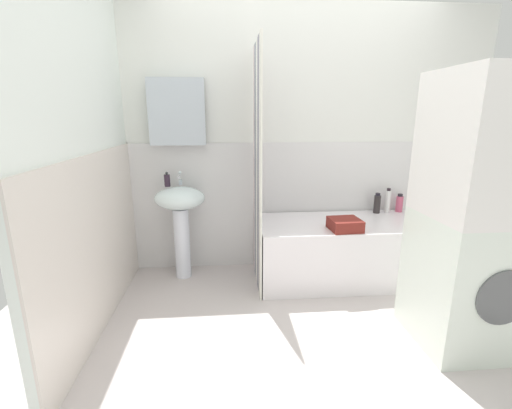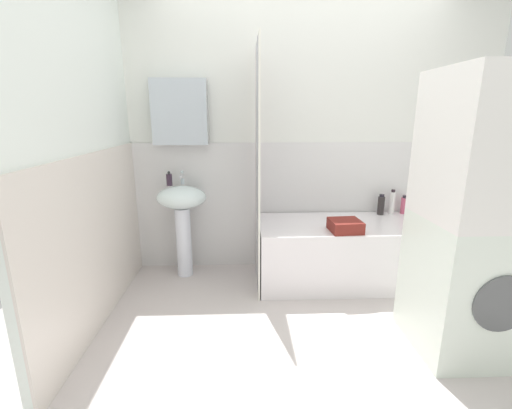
{
  "view_description": "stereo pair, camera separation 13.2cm",
  "coord_description": "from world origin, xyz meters",
  "px_view_note": "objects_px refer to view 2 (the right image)",
  "views": [
    {
      "loc": [
        -0.66,
        -1.96,
        1.44
      ],
      "look_at": [
        -0.42,
        0.82,
        0.72
      ],
      "focal_mm": 24.31,
      "sensor_mm": 36.0,
      "label": 1
    },
    {
      "loc": [
        -0.53,
        -1.97,
        1.44
      ],
      "look_at": [
        -0.42,
        0.82,
        0.72
      ],
      "focal_mm": 24.31,
      "sensor_mm": 36.0,
      "label": 2
    }
  ],
  "objects_px": {
    "bathtub": "(343,252)",
    "lotion_bottle": "(381,205)",
    "soap_dispenser": "(169,179)",
    "body_wash_bottle": "(392,202)",
    "sink": "(182,211)",
    "washer_dryer_stack": "(478,220)",
    "conditioner_bottle": "(404,205)",
    "towel_folded": "(345,226)"
  },
  "relations": [
    {
      "from": "bathtub",
      "to": "body_wash_bottle",
      "type": "distance_m",
      "value": 0.7
    },
    {
      "from": "sink",
      "to": "washer_dryer_stack",
      "type": "xyz_separation_m",
      "value": [
        1.92,
        -1.1,
        0.23
      ]
    },
    {
      "from": "washer_dryer_stack",
      "to": "bathtub",
      "type": "bearing_deg",
      "value": 117.82
    },
    {
      "from": "lotion_bottle",
      "to": "washer_dryer_stack",
      "type": "relative_size",
      "value": 0.11
    },
    {
      "from": "bathtub",
      "to": "lotion_bottle",
      "type": "bearing_deg",
      "value": 31.8
    },
    {
      "from": "lotion_bottle",
      "to": "washer_dryer_stack",
      "type": "height_order",
      "value": "washer_dryer_stack"
    },
    {
      "from": "soap_dispenser",
      "to": "towel_folded",
      "type": "distance_m",
      "value": 1.56
    },
    {
      "from": "lotion_bottle",
      "to": "towel_folded",
      "type": "xyz_separation_m",
      "value": [
        -0.47,
        -0.47,
        -0.04
      ]
    },
    {
      "from": "sink",
      "to": "washer_dryer_stack",
      "type": "height_order",
      "value": "washer_dryer_stack"
    },
    {
      "from": "sink",
      "to": "towel_folded",
      "type": "relative_size",
      "value": 3.48
    },
    {
      "from": "sink",
      "to": "body_wash_bottle",
      "type": "height_order",
      "value": "sink"
    },
    {
      "from": "body_wash_bottle",
      "to": "washer_dryer_stack",
      "type": "bearing_deg",
      "value": -91.17
    },
    {
      "from": "soap_dispenser",
      "to": "body_wash_bottle",
      "type": "xyz_separation_m",
      "value": [
        2.05,
        0.08,
        -0.25
      ]
    },
    {
      "from": "lotion_bottle",
      "to": "washer_dryer_stack",
      "type": "distance_m",
      "value": 1.22
    },
    {
      "from": "soap_dispenser",
      "to": "conditioner_bottle",
      "type": "bearing_deg",
      "value": 2.25
    },
    {
      "from": "conditioner_bottle",
      "to": "bathtub",
      "type": "bearing_deg",
      "value": -156.54
    },
    {
      "from": "bathtub",
      "to": "lotion_bottle",
      "type": "xyz_separation_m",
      "value": [
        0.41,
        0.25,
        0.36
      ]
    },
    {
      "from": "sink",
      "to": "soap_dispenser",
      "type": "height_order",
      "value": "soap_dispenser"
    },
    {
      "from": "towel_folded",
      "to": "lotion_bottle",
      "type": "bearing_deg",
      "value": 44.96
    },
    {
      "from": "bathtub",
      "to": "body_wash_bottle",
      "type": "height_order",
      "value": "body_wash_bottle"
    },
    {
      "from": "sink",
      "to": "towel_folded",
      "type": "xyz_separation_m",
      "value": [
        1.36,
        -0.38,
        -0.03
      ]
    },
    {
      "from": "conditioner_bottle",
      "to": "lotion_bottle",
      "type": "height_order",
      "value": "lotion_bottle"
    },
    {
      "from": "bathtub",
      "to": "lotion_bottle",
      "type": "distance_m",
      "value": 0.6
    },
    {
      "from": "washer_dryer_stack",
      "to": "sink",
      "type": "bearing_deg",
      "value": 150.27
    },
    {
      "from": "sink",
      "to": "conditioner_bottle",
      "type": "distance_m",
      "value": 2.08
    },
    {
      "from": "washer_dryer_stack",
      "to": "conditioner_bottle",
      "type": "bearing_deg",
      "value": 83.05
    },
    {
      "from": "conditioner_bottle",
      "to": "towel_folded",
      "type": "bearing_deg",
      "value": -144.87
    },
    {
      "from": "body_wash_bottle",
      "to": "bathtub",
      "type": "bearing_deg",
      "value": -152.52
    },
    {
      "from": "conditioner_bottle",
      "to": "body_wash_bottle",
      "type": "bearing_deg",
      "value": -175.91
    },
    {
      "from": "sink",
      "to": "soap_dispenser",
      "type": "distance_m",
      "value": 0.3
    },
    {
      "from": "soap_dispenser",
      "to": "towel_folded",
      "type": "height_order",
      "value": "soap_dispenser"
    },
    {
      "from": "sink",
      "to": "body_wash_bottle",
      "type": "relative_size",
      "value": 3.57
    },
    {
      "from": "soap_dispenser",
      "to": "lotion_bottle",
      "type": "xyz_separation_m",
      "value": [
        1.94,
        0.06,
        -0.27
      ]
    },
    {
      "from": "sink",
      "to": "washer_dryer_stack",
      "type": "distance_m",
      "value": 2.23
    },
    {
      "from": "bathtub",
      "to": "body_wash_bottle",
      "type": "relative_size",
      "value": 6.34
    },
    {
      "from": "bathtub",
      "to": "washer_dryer_stack",
      "type": "distance_m",
      "value": 1.21
    },
    {
      "from": "soap_dispenser",
      "to": "body_wash_bottle",
      "type": "relative_size",
      "value": 0.55
    },
    {
      "from": "body_wash_bottle",
      "to": "soap_dispenser",
      "type": "bearing_deg",
      "value": -177.86
    },
    {
      "from": "body_wash_bottle",
      "to": "towel_folded",
      "type": "bearing_deg",
      "value": -140.05
    },
    {
      "from": "bathtub",
      "to": "lotion_bottle",
      "type": "height_order",
      "value": "lotion_bottle"
    },
    {
      "from": "sink",
      "to": "conditioner_bottle",
      "type": "relative_size",
      "value": 4.76
    },
    {
      "from": "body_wash_bottle",
      "to": "lotion_bottle",
      "type": "height_order",
      "value": "body_wash_bottle"
    }
  ]
}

